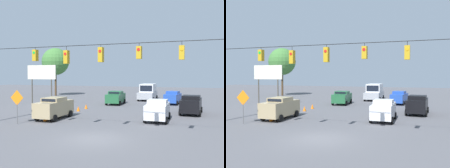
# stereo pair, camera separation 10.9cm
# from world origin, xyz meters

# --- Properties ---
(ground_plane) EXTENTS (140.00, 140.00, 0.00)m
(ground_plane) POSITION_xyz_m (0.00, 0.00, 0.00)
(ground_plane) COLOR #56565B
(overhead_signal_span) EXTENTS (21.79, 0.38, 7.17)m
(overhead_signal_span) POSITION_xyz_m (0.03, -1.28, 4.55)
(overhead_signal_span) COLOR #939399
(overhead_signal_span) RESTS_ON ground_plane
(sedan_white_crossing_near) EXTENTS (2.08, 4.05, 1.90)m
(sedan_white_crossing_near) POSITION_xyz_m (-2.85, -7.70, 0.99)
(sedan_white_crossing_near) COLOR silver
(sedan_white_crossing_near) RESTS_ON ground_plane
(sedan_blue_oncoming_deep) EXTENTS (2.27, 4.35, 1.82)m
(sedan_blue_oncoming_deep) POSITION_xyz_m (-2.80, -21.28, 0.95)
(sedan_blue_oncoming_deep) COLOR #234CB2
(sedan_blue_oncoming_deep) RESTS_ON ground_plane
(sedan_tan_parked_shoulder) EXTENTS (2.09, 4.42, 2.00)m
(sedan_tan_parked_shoulder) POSITION_xyz_m (6.46, -5.56, 1.04)
(sedan_tan_parked_shoulder) COLOR tan
(sedan_tan_parked_shoulder) RESTS_ON ground_plane
(box_truck_silver_withflow_deep) EXTENTS (2.81, 6.62, 2.62)m
(box_truck_silver_withflow_deep) POSITION_xyz_m (1.73, -26.21, 1.31)
(box_truck_silver_withflow_deep) COLOR #A8AAB2
(box_truck_silver_withflow_deep) RESTS_ON ground_plane
(sedan_green_withflow_far) EXTENTS (2.39, 4.53, 1.84)m
(sedan_green_withflow_far) POSITION_xyz_m (4.74, -18.48, 0.96)
(sedan_green_withflow_far) COLOR #236038
(sedan_green_withflow_far) RESTS_ON ground_plane
(sedan_black_oncoming_far) EXTENTS (2.30, 4.59, 1.95)m
(sedan_black_oncoming_far) POSITION_xyz_m (-5.54, -12.84, 1.02)
(sedan_black_oncoming_far) COLOR black
(sedan_black_oncoming_far) RESTS_ON ground_plane
(traffic_cone_nearest) EXTENTS (0.37, 0.37, 0.57)m
(traffic_cone_nearest) POSITION_xyz_m (6.51, -4.17, 0.28)
(traffic_cone_nearest) COLOR orange
(traffic_cone_nearest) RESTS_ON ground_plane
(traffic_cone_second) EXTENTS (0.37, 0.37, 0.57)m
(traffic_cone_second) POSITION_xyz_m (6.54, -6.01, 0.28)
(traffic_cone_second) COLOR orange
(traffic_cone_second) RESTS_ON ground_plane
(traffic_cone_third) EXTENTS (0.37, 0.37, 0.57)m
(traffic_cone_third) POSITION_xyz_m (6.55, -8.27, 0.28)
(traffic_cone_third) COLOR orange
(traffic_cone_third) RESTS_ON ground_plane
(traffic_cone_fourth) EXTENTS (0.37, 0.37, 0.57)m
(traffic_cone_fourth) POSITION_xyz_m (6.60, -10.70, 0.28)
(traffic_cone_fourth) COLOR orange
(traffic_cone_fourth) RESTS_ON ground_plane
(traffic_cone_fifth) EXTENTS (0.37, 0.37, 0.57)m
(traffic_cone_fifth) POSITION_xyz_m (6.64, -12.82, 0.28)
(traffic_cone_fifth) COLOR orange
(traffic_cone_fifth) RESTS_ON ground_plane
(roadside_billboard) EXTENTS (4.49, 0.16, 5.44)m
(roadside_billboard) POSITION_xyz_m (14.17, -14.49, 4.08)
(roadside_billboard) COLOR #4C473D
(roadside_billboard) RESTS_ON ground_plane
(work_zone_sign) EXTENTS (1.27, 0.06, 2.84)m
(work_zone_sign) POSITION_xyz_m (7.97, -2.32, 1.99)
(work_zone_sign) COLOR slate
(work_zone_sign) RESTS_ON ground_plane
(tree_horizon_right) EXTENTS (5.33, 5.33, 9.40)m
(tree_horizon_right) POSITION_xyz_m (20.61, -28.20, 6.72)
(tree_horizon_right) COLOR #4C3823
(tree_horizon_right) RESTS_ON ground_plane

